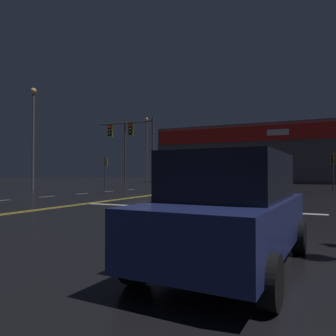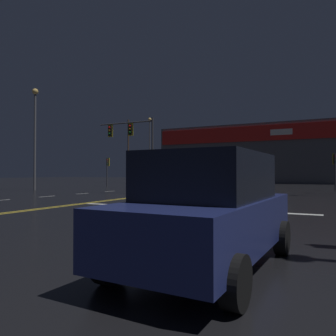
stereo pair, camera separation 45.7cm
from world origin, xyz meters
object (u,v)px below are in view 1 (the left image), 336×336
(streetlight_far_left, at_px, (33,125))
(parked_car, at_px, (231,209))
(streetlight_near_left, at_px, (147,142))
(traffic_signal_median, at_px, (130,137))
(traffic_signal_corner_northeast, at_px, (333,163))
(traffic_signal_corner_northwest, at_px, (105,165))

(streetlight_far_left, xyz_separation_m, parked_car, (22.78, -16.99, -5.14))
(streetlight_near_left, bearing_deg, traffic_signal_median, -64.20)
(traffic_signal_corner_northeast, distance_m, streetlight_near_left, 30.54)
(traffic_signal_median, height_order, streetlight_near_left, streetlight_near_left)
(streetlight_far_left, bearing_deg, streetlight_near_left, 93.34)
(traffic_signal_corner_northwest, distance_m, parked_car, 35.07)
(streetlight_far_left, relative_size, parked_car, 2.17)
(traffic_signal_median, distance_m, traffic_signal_corner_northeast, 18.51)
(traffic_signal_corner_northeast, height_order, streetlight_near_left, streetlight_near_left)
(traffic_signal_median, bearing_deg, traffic_signal_corner_northeast, 37.64)
(traffic_signal_median, xyz_separation_m, traffic_signal_corner_northwest, (-9.97, 10.65, -1.91))
(traffic_signal_corner_northeast, relative_size, parked_car, 0.77)
(streetlight_near_left, bearing_deg, traffic_signal_corner_northwest, -81.28)
(traffic_signal_median, height_order, traffic_signal_corner_northeast, traffic_signal_median)
(traffic_signal_corner_northeast, distance_m, traffic_signal_corner_northwest, 24.55)
(parked_car, bearing_deg, streetlight_far_left, 143.28)
(traffic_signal_corner_northwest, xyz_separation_m, streetlight_far_left, (-0.79, -10.28, 3.55))
(traffic_signal_corner_northeast, height_order, traffic_signal_corner_northwest, traffic_signal_corner_northwest)
(streetlight_near_left, bearing_deg, parked_car, -59.95)
(streetlight_near_left, relative_size, parked_car, 2.45)
(traffic_signal_corner_northeast, distance_m, streetlight_far_left, 27.80)
(traffic_signal_corner_northwest, relative_size, streetlight_far_left, 0.36)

